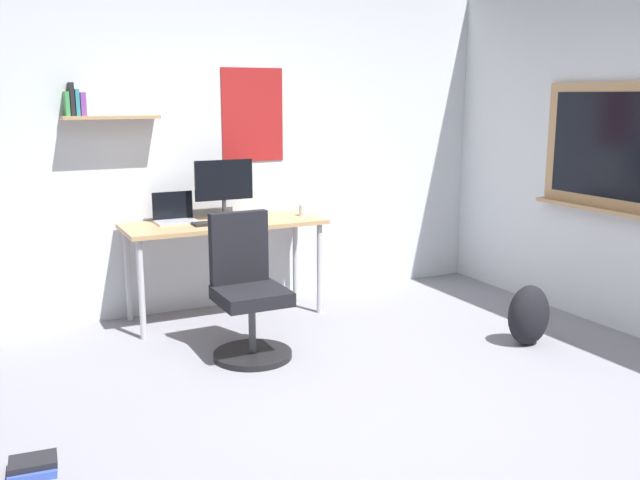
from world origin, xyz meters
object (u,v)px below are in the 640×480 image
Objects in this scene: laptop at (175,215)px; book_stack_on_floor at (33,467)px; office_chair at (248,296)px; desk at (224,232)px; coffee_mug at (303,210)px; computer_mouse at (252,219)px; backpack at (529,315)px; monitor_primary at (224,185)px; keyboard at (218,223)px.

book_stack_on_floor is at bearing -121.69° from laptop.
office_chair is 3.06× the size of laptop.
desk is 1.60× the size of office_chair.
coffee_mug is (1.00, -0.16, -0.01)m from laptop.
coffee_mug reaches higher than book_stack_on_floor.
coffee_mug is 0.40× the size of book_stack_on_floor.
laptop reaches higher than book_stack_on_floor.
office_chair is 0.93m from computer_mouse.
computer_mouse reaches higher than desk.
monitor_primary is at bearing 135.10° from backpack.
laptop reaches higher than keyboard.
office_chair reaches higher than desk.
office_chair is (-0.14, -0.86, -0.27)m from desk.
laptop is at bearing 141.12° from keyboard.
coffee_mug is at bearing -1.98° from desk.
computer_mouse is 1.13× the size of coffee_mug.
monitor_primary is 0.33m from keyboard.
office_chair is 1.77m from book_stack_on_floor.
laptop is at bearing 158.56° from computer_mouse.
computer_mouse is at bearing -21.44° from laptop.
backpack reaches higher than book_stack_on_floor.
laptop reaches higher than coffee_mug.
desk is 0.36m from monitor_primary.
desk is at bearing 80.89° from office_chair.
computer_mouse is 0.24× the size of backpack.
office_chair reaches higher than coffee_mug.
desk is 4.90× the size of laptop.
computer_mouse is at bearing 44.97° from book_stack_on_floor.
backpack is (1.63, -1.63, -0.81)m from monitor_primary.
backpack is at bearing -39.91° from keyboard.
office_chair is 1.22m from coffee_mug.
coffee_mug is (0.66, -0.02, 0.12)m from desk.
monitor_primary reaches higher than backpack.
keyboard is at bearing 180.00° from computer_mouse.
keyboard is 0.74m from coffee_mug.
desk is 3.57× the size of backpack.
keyboard is at bearing 140.09° from backpack.
backpack is at bearing 5.39° from book_stack_on_floor.
backpack is (2.01, -1.68, -0.60)m from laptop.
coffee_mug is (0.80, 0.83, 0.40)m from office_chair.
monitor_primary is (0.04, 0.09, 0.35)m from desk.
monitor_primary reaches higher than computer_mouse.
computer_mouse is (0.20, -0.07, 0.10)m from desk.
backpack is at bearing -44.90° from monitor_primary.
backpack is 1.86× the size of book_stack_on_floor.
coffee_mug is at bearing 6.26° from computer_mouse.
keyboard is 1.62× the size of book_stack_on_floor.
office_chair is 2.23× the size of backpack.
laptop is 0.73× the size of backpack.
book_stack_on_floor is (-1.77, -1.77, -0.74)m from computer_mouse.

